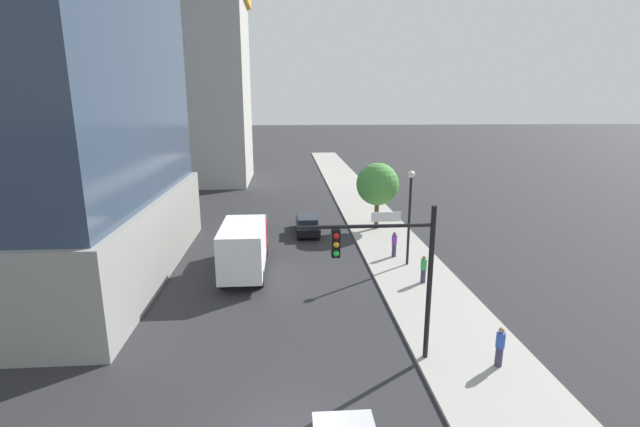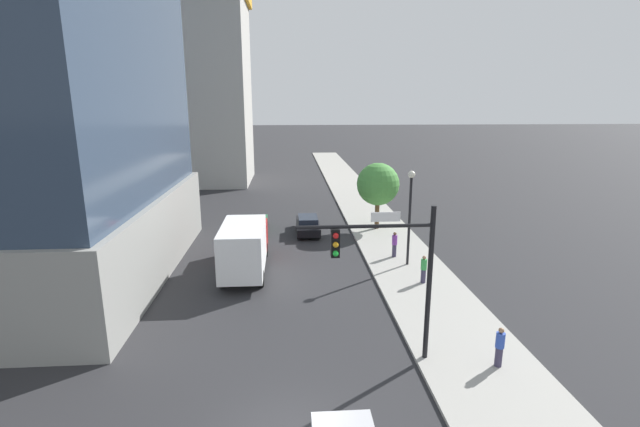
# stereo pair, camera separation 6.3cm
# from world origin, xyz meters

# --- Properties ---
(sidewalk) EXTENTS (4.82, 120.00, 0.15)m
(sidewalk) POSITION_xyz_m (7.62, 20.00, 0.07)
(sidewalk) COLOR #9E9B93
(sidewalk) RESTS_ON ground
(construction_building) EXTENTS (21.60, 12.79, 32.55)m
(construction_building) POSITION_xyz_m (-11.87, 47.54, 13.94)
(construction_building) COLOR #B2AFA8
(construction_building) RESTS_ON ground
(traffic_light_pole) EXTENTS (5.23, 0.48, 6.23)m
(traffic_light_pole) POSITION_xyz_m (3.98, 3.87, 4.33)
(traffic_light_pole) COLOR black
(traffic_light_pole) RESTS_ON sidewalk
(street_lamp) EXTENTS (0.44, 0.44, 5.95)m
(street_lamp) POSITION_xyz_m (7.67, 14.45, 4.03)
(street_lamp) COLOR black
(street_lamp) RESTS_ON sidewalk
(street_tree) EXTENTS (3.39, 3.39, 5.32)m
(street_tree) POSITION_xyz_m (7.36, 22.92, 3.76)
(street_tree) COLOR brown
(street_tree) RESTS_ON sidewalk
(car_black) EXTENTS (1.77, 4.69, 1.38)m
(car_black) POSITION_xyz_m (1.74, 22.42, 0.69)
(car_black) COLOR black
(car_black) RESTS_ON ground
(car_green) EXTENTS (1.77, 4.33, 1.28)m
(car_green) POSITION_xyz_m (-2.44, 23.11, 0.65)
(car_green) COLOR #1E6638
(car_green) RESTS_ON ground
(box_truck) EXTENTS (2.43, 7.50, 3.21)m
(box_truck) POSITION_xyz_m (-2.44, 14.07, 1.77)
(box_truck) COLOR #B21E1E
(box_truck) RESTS_ON ground
(pedestrian_blue_shirt) EXTENTS (0.34, 0.34, 1.62)m
(pedestrian_blue_shirt) POSITION_xyz_m (8.26, 3.06, 0.97)
(pedestrian_blue_shirt) COLOR #38334C
(pedestrian_blue_shirt) RESTS_ON sidewalk
(pedestrian_green_shirt) EXTENTS (0.34, 0.34, 1.60)m
(pedestrian_green_shirt) POSITION_xyz_m (7.79, 11.46, 0.96)
(pedestrian_green_shirt) COLOR #38334C
(pedestrian_green_shirt) RESTS_ON sidewalk
(pedestrian_purple_shirt) EXTENTS (0.34, 0.34, 1.69)m
(pedestrian_purple_shirt) POSITION_xyz_m (7.18, 15.96, 1.01)
(pedestrian_purple_shirt) COLOR #38334C
(pedestrian_purple_shirt) RESTS_ON sidewalk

